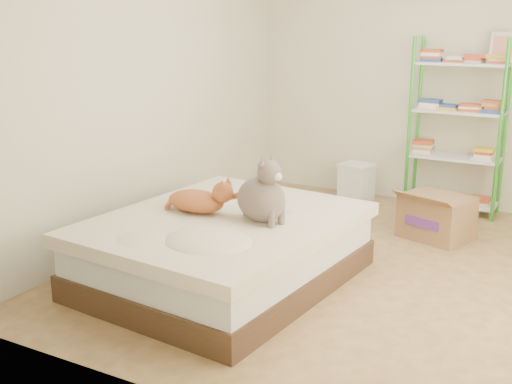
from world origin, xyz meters
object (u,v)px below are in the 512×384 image
Objects in this scene: shelf_unit at (458,125)px; white_bin at (356,182)px; grey_cat at (261,190)px; bed at (224,249)px; cardboard_box at (436,217)px; orange_cat at (196,198)px.

shelf_unit reaches higher than white_bin.
grey_cat is 2.66m from shelf_unit.
white_bin is at bearing 93.31° from bed.
bed is at bearing -112.46° from shelf_unit.
grey_cat is 0.68× the size of cardboard_box.
bed is 4.53× the size of grey_cat.
orange_cat is at bearing -176.41° from bed.
cardboard_box is at bearing -38.38° from white_bin.
orange_cat is 2.91m from shelf_unit.
orange_cat is 1.34× the size of white_bin.
cardboard_box is at bearing -86.33° from shelf_unit.
shelf_unit is at bearing 59.44° from orange_cat.
cardboard_box is (0.85, 1.65, -0.53)m from grey_cat.
cardboard_box is (0.06, -0.89, -0.68)m from shelf_unit.
bed reaches higher than cardboard_box.
shelf_unit is 1.19m from white_bin.
bed is 0.43m from orange_cat.
bed is at bearing -5.46° from orange_cat.
bed is 2.04m from cardboard_box.
bed reaches higher than white_bin.
shelf_unit reaches higher than grey_cat.
cardboard_box is (1.37, 1.69, -0.40)m from orange_cat.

